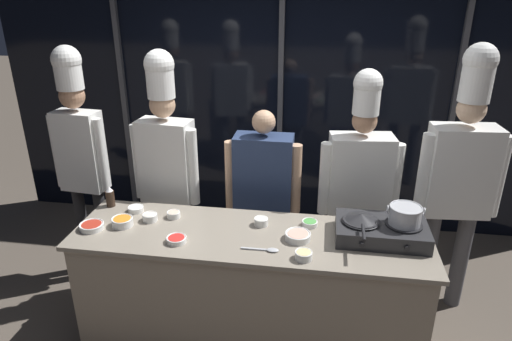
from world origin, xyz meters
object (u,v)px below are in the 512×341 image
prep_bowl_bell_pepper (176,239)px  chef_head (79,143)px  squeeze_bottle_soy (110,197)px  prep_bowl_shrimp (298,236)px  prep_bowl_carrots (122,221)px  chef_sous (166,157)px  prep_bowl_rice (136,209)px  prep_bowl_onion (150,217)px  chef_line (359,177)px  prep_bowl_garlic (261,221)px  prep_bowl_ginger (304,255)px  stock_pot (405,215)px  frying_pan (361,218)px  serving_spoon_slotted (267,250)px  prep_bowl_chili_flakes (92,226)px  prep_bowl_chicken (174,214)px  person_guest (263,187)px  portable_stove (381,231)px  prep_bowl_scallions (310,223)px  chef_pastry (460,169)px

prep_bowl_bell_pepper → chef_head: size_ratio=0.06×
squeeze_bottle_soy → prep_bowl_shrimp: (1.39, -0.26, -0.05)m
prep_bowl_carrots → chef_sous: 0.67m
prep_bowl_rice → prep_bowl_onion: bearing=-37.0°
chef_line → prep_bowl_garlic: bearing=33.7°
prep_bowl_ginger → chef_line: size_ratio=0.06×
stock_pot → prep_bowl_bell_pepper: (-1.42, -0.24, -0.16)m
prep_bowl_rice → chef_line: (1.59, 0.51, 0.13)m
prep_bowl_bell_pepper → prep_bowl_carrots: bearing=161.1°
prep_bowl_bell_pepper → prep_bowl_onion: 0.36m
squeeze_bottle_soy → prep_bowl_garlic: (1.13, -0.11, -0.04)m
squeeze_bottle_soy → prep_bowl_carrots: squeeze_bottle_soy is taller
frying_pan → prep_bowl_carrots: frying_pan is taller
prep_bowl_garlic → serving_spoon_slotted: size_ratio=0.41×
prep_bowl_ginger → prep_bowl_rice: (-1.23, 0.42, -0.01)m
prep_bowl_chili_flakes → chef_sous: (0.30, 0.69, 0.25)m
prep_bowl_chicken → person_guest: 0.77m
squeeze_bottle_soy → prep_bowl_chili_flakes: (0.02, -0.34, -0.05)m
prep_bowl_carrots → prep_bowl_chili_flakes: prep_bowl_carrots is taller
portable_stove → prep_bowl_chili_flakes: bearing=-174.9°
prep_bowl_chili_flakes → chef_head: bearing=120.7°
prep_bowl_ginger → prep_bowl_rice: prep_bowl_ginger is taller
frying_pan → person_guest: person_guest is taller
prep_bowl_chicken → prep_bowl_chili_flakes: bearing=-154.3°
prep_bowl_scallions → prep_bowl_shrimp: bearing=-110.0°
stock_pot → serving_spoon_slotted: 0.89m
prep_bowl_onion → chef_sous: chef_sous is taller
portable_stove → chef_line: chef_line is taller
prep_bowl_chicken → stock_pot: bearing=-2.5°
frying_pan → prep_bowl_onion: frying_pan is taller
prep_bowl_carrots → serving_spoon_slotted: (1.01, -0.16, -0.03)m
prep_bowl_carrots → prep_bowl_onion: 0.19m
prep_bowl_bell_pepper → chef_sous: size_ratio=0.06×
squeeze_bottle_soy → person_guest: 1.16m
prep_bowl_scallions → serving_spoon_slotted: (-0.24, -0.35, -0.01)m
squeeze_bottle_soy → prep_bowl_rice: size_ratio=1.38×
prep_bowl_garlic → chef_sous: bearing=150.2°
person_guest → squeeze_bottle_soy: bearing=22.2°
prep_bowl_garlic → prep_bowl_chili_flakes: bearing=-168.7°
serving_spoon_slotted → prep_bowl_chicken: bearing=155.1°
portable_stove → frying_pan: 0.16m
prep_bowl_chili_flakes → person_guest: 1.30m
chef_head → frying_pan: bearing=170.5°
chef_head → person_guest: bearing=-173.9°
squeeze_bottle_soy → prep_bowl_chili_flakes: bearing=-86.5°
chef_sous → chef_pastry: 2.18m
stock_pot → chef_head: chef_head is taller
stock_pot → prep_bowl_scallions: size_ratio=2.13×
frying_pan → prep_bowl_carrots: 1.59m
stock_pot → person_guest: (-0.98, 0.60, -0.15)m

